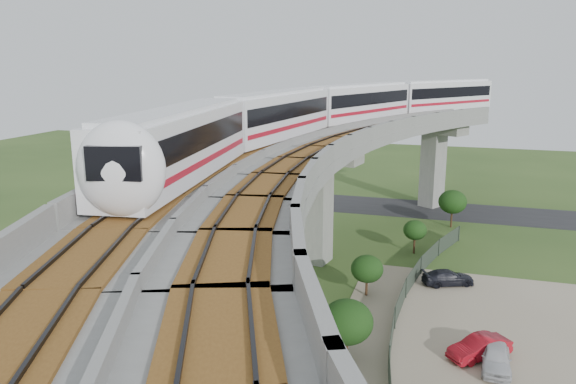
# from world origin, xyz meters

# --- Properties ---
(ground) EXTENTS (160.00, 160.00, 0.00)m
(ground) POSITION_xyz_m (0.00, 0.00, 0.00)
(ground) COLOR #2E4A1D
(ground) RESTS_ON ground
(dirt_lot) EXTENTS (18.00, 26.00, 0.04)m
(dirt_lot) POSITION_xyz_m (14.00, -2.00, 0.02)
(dirt_lot) COLOR gray
(dirt_lot) RESTS_ON ground
(asphalt_road) EXTENTS (60.00, 8.00, 0.03)m
(asphalt_road) POSITION_xyz_m (0.00, 30.00, 0.01)
(asphalt_road) COLOR #232326
(asphalt_road) RESTS_ON ground
(viaduct) EXTENTS (19.58, 73.98, 11.40)m
(viaduct) POSITION_xyz_m (3.84, 0.00, 9.05)
(viaduct) COLOR #99968E
(viaduct) RESTS_ON ground
(metro_train) EXTENTS (19.16, 59.54, 3.64)m
(metro_train) POSITION_xyz_m (2.04, 14.10, 12.31)
(metro_train) COLOR white
(metro_train) RESTS_ON ground
(fence) EXTENTS (3.87, 38.73, 1.50)m
(fence) POSITION_xyz_m (9.75, 0.00, 0.75)
(fence) COLOR #2D382D
(fence) RESTS_ON ground
(tree_0) EXTENTS (2.77, 2.77, 3.81)m
(tree_0) POSITION_xyz_m (11.49, 23.74, 2.62)
(tree_0) COLOR #382314
(tree_0) RESTS_ON ground
(tree_1) EXTENTS (2.00, 2.00, 2.95)m
(tree_1) POSITION_xyz_m (8.53, 14.72, 2.09)
(tree_1) COLOR #382314
(tree_1) RESTS_ON ground
(tree_2) EXTENTS (2.29, 2.29, 3.00)m
(tree_2) POSITION_xyz_m (5.99, 4.59, 2.02)
(tree_2) COLOR #382314
(tree_2) RESTS_ON ground
(tree_3) EXTENTS (2.89, 2.89, 3.56)m
(tree_3) POSITION_xyz_m (6.29, -4.50, 2.32)
(tree_3) COLOR #382314
(tree_3) RESTS_ON ground
(car_white) EXTENTS (1.59, 3.79, 1.28)m
(car_white) POSITION_xyz_m (14.21, -3.05, 0.68)
(car_white) COLOR silver
(car_white) RESTS_ON dirt_lot
(car_red) EXTENTS (3.69, 3.46, 1.24)m
(car_red) POSITION_xyz_m (13.39, -2.15, 0.66)
(car_red) COLOR maroon
(car_red) RESTS_ON dirt_lot
(car_dark) EXTENTS (4.13, 2.96, 1.11)m
(car_dark) POSITION_xyz_m (11.49, 8.27, 0.60)
(car_dark) COLOR black
(car_dark) RESTS_ON dirt_lot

